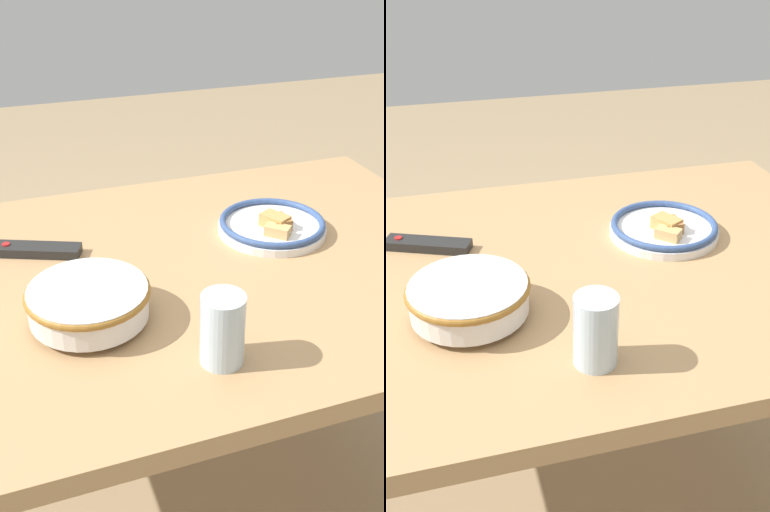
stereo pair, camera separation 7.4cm
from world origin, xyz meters
TOP-DOWN VIEW (x-y plane):
  - ground_plane at (0.00, 0.00)m, footprint 8.00×8.00m
  - dining_table at (0.00, 0.00)m, footprint 1.45×0.89m
  - noodle_bowl at (-0.14, -0.12)m, footprint 0.22×0.22m
  - food_plate at (0.31, 0.08)m, footprint 0.24×0.24m
  - tv_remote at (-0.20, 0.15)m, footprint 0.19×0.11m
  - drinking_glass at (0.04, -0.29)m, footprint 0.07×0.07m

SIDE VIEW (x-z plane):
  - ground_plane at x=0.00m, z-range 0.00..0.00m
  - dining_table at x=0.00m, z-range 0.29..1.02m
  - tv_remote at x=-0.20m, z-range 0.73..0.76m
  - food_plate at x=0.31m, z-range 0.73..0.77m
  - noodle_bowl at x=-0.14m, z-range 0.74..0.81m
  - drinking_glass at x=0.04m, z-range 0.73..0.86m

